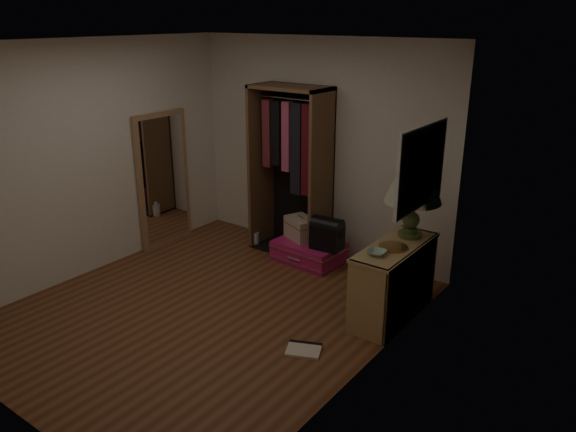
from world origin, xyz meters
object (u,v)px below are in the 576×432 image
at_px(train_case, 301,228).
at_px(table_lamp, 414,187).
at_px(floor_mirror, 163,179).
at_px(black_bag, 327,233).
at_px(console_bookshelf, 395,278).
at_px(white_jug, 254,238).
at_px(open_wardrobe, 293,157).
at_px(pink_suitcase, 309,251).

xyz_separation_m(train_case, table_lamp, (1.55, -0.33, 0.88)).
xyz_separation_m(floor_mirror, black_bag, (2.12, 0.56, -0.41)).
xyz_separation_m(console_bookshelf, table_lamp, (0.00, 0.26, 0.87)).
bearing_deg(console_bookshelf, white_jug, 166.26).
distance_m(train_case, table_lamp, 1.81).
relative_size(black_bag, table_lamp, 0.56).
relative_size(open_wardrobe, floor_mirror, 1.21).
relative_size(open_wardrobe, black_bag, 5.28).
relative_size(floor_mirror, train_case, 3.65).
relative_size(train_case, white_jug, 2.21).
bearing_deg(pink_suitcase, floor_mirror, -159.51).
distance_m(open_wardrobe, train_case, 0.87).
bearing_deg(floor_mirror, table_lamp, 5.39).
xyz_separation_m(console_bookshelf, open_wardrobe, (-1.77, 0.72, 0.81)).
xyz_separation_m(pink_suitcase, table_lamp, (1.40, -0.29, 1.14)).
xyz_separation_m(open_wardrobe, white_jug, (-0.49, -0.17, -1.12)).
height_order(floor_mirror, table_lamp, floor_mirror).
height_order(console_bookshelf, train_case, console_bookshelf).
height_order(console_bookshelf, white_jug, console_bookshelf).
relative_size(open_wardrobe, white_jug, 9.74).
relative_size(console_bookshelf, pink_suitcase, 1.36).
distance_m(black_bag, table_lamp, 1.41).
bearing_deg(white_jug, floor_mirror, -148.54).
height_order(open_wardrobe, floor_mirror, open_wardrobe).
bearing_deg(train_case, table_lamp, 10.79).
xyz_separation_m(floor_mirror, white_jug, (0.98, 0.60, -0.76)).
bearing_deg(table_lamp, black_bag, 167.31).
bearing_deg(white_jug, table_lamp, -7.41).
bearing_deg(pink_suitcase, console_bookshelf, -18.84).
height_order(pink_suitcase, white_jug, pink_suitcase).
height_order(console_bookshelf, table_lamp, table_lamp).
relative_size(pink_suitcase, black_bag, 2.13).
distance_m(open_wardrobe, floor_mirror, 1.70).
relative_size(train_case, table_lamp, 0.67).
bearing_deg(train_case, console_bookshelf, 1.99).
distance_m(open_wardrobe, pink_suitcase, 1.16).
distance_m(open_wardrobe, white_jug, 1.23).
bearing_deg(pink_suitcase, open_wardrobe, 157.11).
height_order(train_case, table_lamp, table_lamp).
height_order(console_bookshelf, pink_suitcase, console_bookshelf).
xyz_separation_m(table_lamp, white_jug, (-2.26, 0.29, -1.17)).
bearing_deg(table_lamp, console_bookshelf, -91.04).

